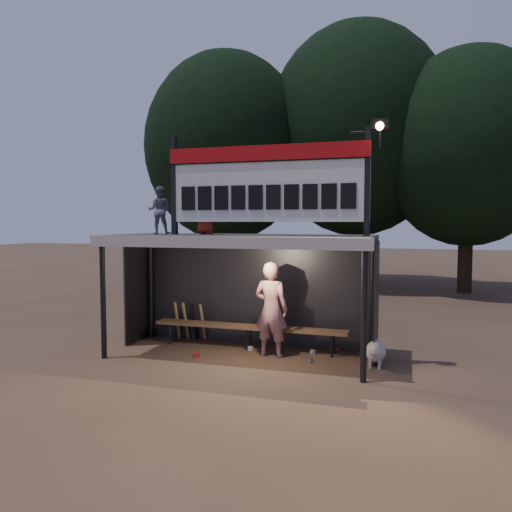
# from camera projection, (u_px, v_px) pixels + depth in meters

# --- Properties ---
(ground) EXTENTS (80.00, 80.00, 0.00)m
(ground) POSITION_uv_depth(u_px,v_px,m) (240.00, 356.00, 9.56)
(ground) COLOR #503828
(ground) RESTS_ON ground
(player) EXTENTS (0.71, 0.51, 1.82)m
(player) POSITION_uv_depth(u_px,v_px,m) (271.00, 309.00, 9.48)
(player) COLOR silver
(player) RESTS_ON ground
(child_a) EXTENTS (0.55, 0.48, 0.95)m
(child_a) POSITION_uv_depth(u_px,v_px,m) (159.00, 210.00, 9.87)
(child_a) COLOR slate
(child_a) RESTS_ON dugout_shelter
(child_b) EXTENTS (0.52, 0.41, 0.92)m
(child_b) POSITION_uv_depth(u_px,v_px,m) (206.00, 211.00, 9.91)
(child_b) COLOR #A52719
(child_b) RESTS_ON dugout_shelter
(dugout_shelter) EXTENTS (5.10, 2.08, 2.32)m
(dugout_shelter) POSITION_uv_depth(u_px,v_px,m) (244.00, 259.00, 9.67)
(dugout_shelter) COLOR #3A3B3D
(dugout_shelter) RESTS_ON ground
(scoreboard_assembly) EXTENTS (4.10, 0.27, 1.99)m
(scoreboard_assembly) POSITION_uv_depth(u_px,v_px,m) (268.00, 181.00, 9.16)
(scoreboard_assembly) COLOR black
(scoreboard_assembly) RESTS_ON dugout_shelter
(bench) EXTENTS (4.00, 0.35, 0.48)m
(bench) POSITION_uv_depth(u_px,v_px,m) (249.00, 328.00, 10.06)
(bench) COLOR brown
(bench) RESTS_ON ground
(tree_left) EXTENTS (6.46, 6.46, 9.27)m
(tree_left) POSITION_uv_depth(u_px,v_px,m) (226.00, 148.00, 19.89)
(tree_left) COLOR black
(tree_left) RESTS_ON ground
(tree_mid) EXTENTS (7.22, 7.22, 10.36)m
(tree_mid) POSITION_uv_depth(u_px,v_px,m) (358.00, 131.00, 19.80)
(tree_mid) COLOR #321F16
(tree_mid) RESTS_ON ground
(tree_right) EXTENTS (6.08, 6.08, 8.72)m
(tree_right) POSITION_uv_depth(u_px,v_px,m) (468.00, 148.00, 17.74)
(tree_right) COLOR #2E2014
(tree_right) RESTS_ON ground
(dog) EXTENTS (0.36, 0.81, 0.49)m
(dog) POSITION_uv_depth(u_px,v_px,m) (375.00, 351.00, 8.82)
(dog) COLOR beige
(dog) RESTS_ON ground
(bats) EXTENTS (0.67, 0.35, 0.84)m
(bats) POSITION_uv_depth(u_px,v_px,m) (190.00, 321.00, 10.73)
(bats) COLOR #A57E4D
(bats) RESTS_ON ground
(litter) EXTENTS (2.61, 1.31, 0.08)m
(litter) POSITION_uv_depth(u_px,v_px,m) (280.00, 353.00, 9.63)
(litter) COLOR #AF1E1F
(litter) RESTS_ON ground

